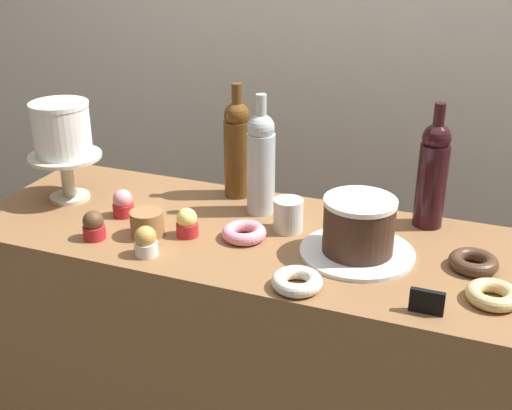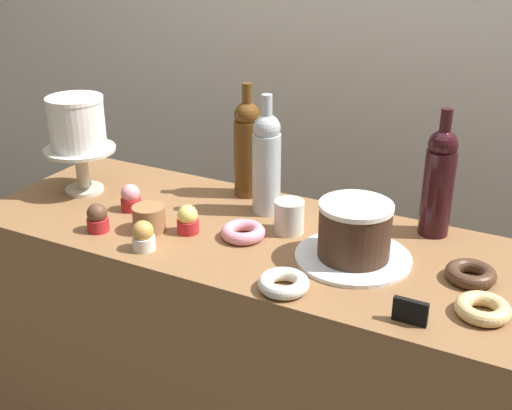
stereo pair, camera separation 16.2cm
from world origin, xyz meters
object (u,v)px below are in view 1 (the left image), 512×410
(chocolate_round_cake, at_px, (359,225))
(wine_bottle_amber, at_px, (237,147))
(cupcake_caramel, at_px, (146,242))
(donut_chocolate, at_px, (473,262))
(cookie_stack, at_px, (147,224))
(price_sign_chalkboard, at_px, (427,302))
(wine_bottle_dark_red, at_px, (433,173))
(coffee_cup_ceramic, at_px, (288,215))
(donut_sugar, at_px, (297,281))
(cupcake_strawberry, at_px, (123,204))
(wine_bottle_clear, at_px, (261,162))
(donut_glazed, at_px, (493,295))
(cupcake_chocolate, at_px, (94,226))
(donut_pink, at_px, (244,233))
(white_layer_cake, at_px, (61,129))
(cupcake_lemon, at_px, (187,223))
(cake_stand_pedestal, at_px, (67,169))

(chocolate_round_cake, bearing_deg, wine_bottle_amber, 150.22)
(cupcake_caramel, xyz_separation_m, donut_chocolate, (0.73, 0.21, -0.02))
(cookie_stack, distance_m, price_sign_chalkboard, 0.71)
(wine_bottle_dark_red, distance_m, price_sign_chalkboard, 0.44)
(cupcake_caramel, xyz_separation_m, coffee_cup_ceramic, (0.27, 0.25, 0.01))
(chocolate_round_cake, relative_size, cupcake_caramel, 2.30)
(chocolate_round_cake, distance_m, donut_sugar, 0.22)
(wine_bottle_amber, relative_size, cupcake_strawberry, 4.38)
(wine_bottle_clear, xyz_separation_m, donut_glazed, (0.61, -0.25, -0.13))
(cupcake_chocolate, relative_size, donut_pink, 0.66)
(cupcake_caramel, height_order, donut_pink, cupcake_caramel)
(wine_bottle_clear, xyz_separation_m, cupcake_caramel, (-0.16, -0.33, -0.11))
(white_layer_cake, distance_m, donut_glazed, 1.17)
(cupcake_chocolate, height_order, cupcake_lemon, same)
(wine_bottle_dark_red, height_order, donut_sugar, wine_bottle_dark_red)
(donut_glazed, bearing_deg, donut_sugar, -166.53)
(price_sign_chalkboard, bearing_deg, cookie_stack, 171.63)
(wine_bottle_dark_red, xyz_separation_m, coffee_cup_ceramic, (-0.33, -0.16, -0.10))
(donut_pink, bearing_deg, cupcake_chocolate, -158.88)
(wine_bottle_amber, height_order, cupcake_lemon, wine_bottle_amber)
(cake_stand_pedestal, height_order, donut_sugar, cake_stand_pedestal)
(donut_pink, bearing_deg, cupcake_lemon, -165.22)
(white_layer_cake, distance_m, cupcake_chocolate, 0.33)
(cupcake_chocolate, height_order, donut_chocolate, cupcake_chocolate)
(cake_stand_pedestal, relative_size, wine_bottle_clear, 0.62)
(wine_bottle_clear, height_order, donut_sugar, wine_bottle_clear)
(cupcake_chocolate, bearing_deg, cookie_stack, 28.32)
(cupcake_lemon, relative_size, coffee_cup_ceramic, 0.87)
(wine_bottle_dark_red, bearing_deg, donut_sugar, -117.36)
(wine_bottle_clear, distance_m, cupcake_lemon, 0.26)
(cake_stand_pedestal, xyz_separation_m, cupcake_lemon, (0.42, -0.09, -0.06))
(chocolate_round_cake, relative_size, price_sign_chalkboard, 2.44)
(cupcake_chocolate, bearing_deg, donut_chocolate, 11.61)
(cupcake_caramel, height_order, donut_chocolate, cupcake_caramel)
(wine_bottle_clear, bearing_deg, donut_chocolate, -11.91)
(donut_glazed, distance_m, cookie_stack, 0.83)
(wine_bottle_clear, height_order, cupcake_chocolate, wine_bottle_clear)
(cake_stand_pedestal, distance_m, cookie_stack, 0.35)
(cupcake_strawberry, bearing_deg, wine_bottle_clear, 25.53)
(white_layer_cake, relative_size, wine_bottle_clear, 0.49)
(cupcake_lemon, bearing_deg, cupcake_strawberry, 168.00)
(cake_stand_pedestal, height_order, donut_glazed, cake_stand_pedestal)
(cupcake_lemon, relative_size, donut_sugar, 0.66)
(donut_chocolate, bearing_deg, cake_stand_pedestal, 179.89)
(chocolate_round_cake, relative_size, wine_bottle_clear, 0.53)
(wine_bottle_dark_red, bearing_deg, wine_bottle_clear, -169.89)
(donut_chocolate, bearing_deg, chocolate_round_cake, -173.82)
(cake_stand_pedestal, height_order, donut_pink, cake_stand_pedestal)
(wine_bottle_amber, bearing_deg, white_layer_cake, -155.18)
(cupcake_lemon, xyz_separation_m, donut_pink, (0.14, 0.04, -0.02))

